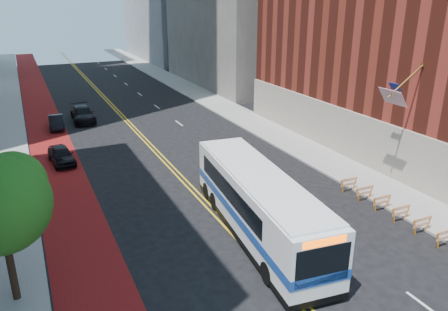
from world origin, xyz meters
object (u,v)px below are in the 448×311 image
at_px(car_a, 61,155).
at_px(car_c, 83,114).
at_px(car_b, 56,122).
at_px(transit_bus, 257,202).
at_px(street_tree, 0,200).

height_order(car_a, car_c, car_c).
distance_m(car_a, car_b, 10.58).
distance_m(car_a, car_c, 12.64).
relative_size(transit_bus, car_c, 2.52).
height_order(street_tree, car_a, street_tree).
bearing_deg(transit_bus, car_c, 106.85).
xyz_separation_m(street_tree, car_c, (7.01, 29.03, -4.12)).
relative_size(car_a, car_c, 0.76).
bearing_deg(car_b, car_c, 32.14).
bearing_deg(street_tree, car_c, 76.43).
relative_size(street_tree, car_c, 1.24).
xyz_separation_m(car_a, car_b, (0.58, 10.57, -0.05)).
height_order(street_tree, car_c, street_tree).
xyz_separation_m(transit_bus, car_b, (-8.25, 26.83, -1.27)).
xyz_separation_m(transit_bus, car_a, (-8.83, 16.26, -1.23)).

